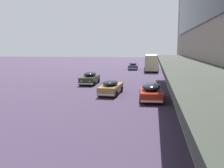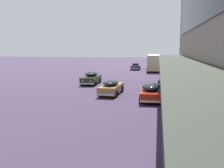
% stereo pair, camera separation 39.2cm
% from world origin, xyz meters
% --- Properties ---
extents(transit_bus_kerbside_front, '(2.81, 10.02, 3.16)m').
position_xyz_m(transit_bus_kerbside_front, '(3.91, 48.57, 1.82)').
color(transit_bus_kerbside_front, tan).
rests_on(transit_bus_kerbside_front, ground).
extents(sedan_second_mid, '(2.12, 5.06, 1.52)m').
position_xyz_m(sedan_second_mid, '(4.16, 20.24, 0.75)').
color(sedan_second_mid, '#A32312').
rests_on(sedan_second_mid, ground).
extents(sedan_lead_near, '(1.98, 4.78, 1.46)m').
position_xyz_m(sedan_lead_near, '(0.26, 22.25, 0.73)').
color(sedan_lead_near, olive).
rests_on(sedan_lead_near, ground).
extents(sedan_oncoming_front, '(2.01, 4.58, 1.57)m').
position_xyz_m(sedan_oncoming_front, '(-3.52, 28.65, 0.78)').
color(sedan_oncoming_front, '#2B2F1A').
rests_on(sedan_oncoming_front, ground).
extents(sedan_trailing_mid, '(2.07, 5.06, 1.49)m').
position_xyz_m(sedan_trailing_mid, '(0.07, 50.92, 0.74)').
color(sedan_trailing_mid, navy).
rests_on(sedan_trailing_mid, ground).
extents(fire_hydrant, '(0.20, 0.40, 0.70)m').
position_xyz_m(fire_hydrant, '(6.83, 14.35, 0.49)').
color(fire_hydrant, red).
rests_on(fire_hydrant, sidewalk_kerb).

